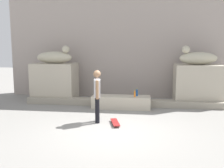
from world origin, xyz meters
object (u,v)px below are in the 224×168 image
at_px(statue_reclining_right, 198,58).
at_px(bottle_orange, 135,94).
at_px(skateboard, 115,122).
at_px(bottle_blue, 137,93).
at_px(skater, 97,94).
at_px(statue_reclining_left, 55,57).

distance_m(statue_reclining_right, bottle_orange, 3.10).
xyz_separation_m(skateboard, bottle_blue, (0.59, 2.20, 0.55)).
bearing_deg(skater, bottle_blue, 138.78).
relative_size(statue_reclining_left, skater, 0.98).
height_order(statue_reclining_right, bottle_orange, statue_reclining_right).
bearing_deg(bottle_orange, statue_reclining_left, 160.45).
bearing_deg(bottle_orange, skateboard, -104.98).
xyz_separation_m(skateboard, bottle_orange, (0.52, 1.94, 0.53)).
bearing_deg(skater, statue_reclining_right, 119.19).
relative_size(skateboard, bottle_orange, 3.04).
relative_size(skater, bottle_blue, 5.52).
height_order(skater, skateboard, skater).
bearing_deg(statue_reclining_right, bottle_blue, 9.49).
relative_size(statue_reclining_left, skateboard, 1.98).
bearing_deg(bottle_blue, bottle_orange, -106.10).
distance_m(statue_reclining_left, statue_reclining_right, 6.05).
relative_size(statue_reclining_left, bottle_blue, 5.41).
distance_m(statue_reclining_left, bottle_orange, 4.01).
xyz_separation_m(statue_reclining_left, skateboard, (3.04, -3.21, -1.88)).
height_order(statue_reclining_left, skater, statue_reclining_left).
height_order(statue_reclining_left, statue_reclining_right, same).
height_order(skateboard, bottle_orange, bottle_orange).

